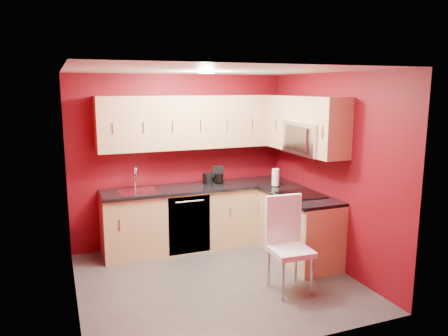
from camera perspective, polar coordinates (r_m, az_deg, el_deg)
floor at (r=5.48m, az=-1.09°, el=-14.48°), size 3.20×3.20×0.00m
ceiling at (r=4.97m, az=-1.19°, el=12.64°), size 3.20×3.20×0.00m
wall_back at (r=6.48m, az=-5.73°, el=1.01°), size 3.20×0.00×3.20m
wall_front at (r=3.75m, az=6.87°, el=-6.06°), size 3.20×0.00×3.20m
wall_left at (r=4.78m, az=-19.45°, el=-2.97°), size 0.00×3.00×3.00m
wall_right at (r=5.82m, az=13.81°, el=-0.34°), size 0.00×3.00×3.00m
base_cabinets_back at (r=6.45m, az=-3.15°, el=-6.46°), size 2.80×0.60×0.87m
base_cabinets_right at (r=6.06m, az=9.76°, el=-7.71°), size 0.60×1.30×0.87m
countertop_back at (r=6.31m, az=-3.15°, el=-2.54°), size 2.80×0.63×0.04m
countertop_right at (r=5.92m, az=9.85°, el=-3.58°), size 0.63×1.27×0.04m
upper_cabinets_back at (r=6.30m, az=-3.63°, el=6.04°), size 2.80×0.35×0.75m
upper_cabinets_right at (r=6.01m, az=10.28°, el=6.26°), size 0.35×1.55×0.75m
microwave at (r=5.81m, az=11.19°, el=3.84°), size 0.42×0.76×0.42m
cooktop at (r=5.88m, az=9.99°, el=-3.43°), size 0.50×0.55×0.01m
sink at (r=6.11m, az=-11.26°, el=-2.66°), size 0.52×0.42×0.35m
dishwasher_front at (r=6.11m, az=-4.53°, el=-7.44°), size 0.60×0.02×0.82m
downlight at (r=5.25m, az=-2.35°, el=12.36°), size 0.20×0.20×0.01m
coffee_maker at (r=6.33m, az=-0.80°, el=-1.05°), size 0.21×0.25×0.27m
napkin_holder at (r=6.44m, az=-1.95°, el=-1.38°), size 0.16×0.16×0.16m
paper_towel at (r=6.32m, az=6.75°, el=-1.25°), size 0.15×0.15×0.25m
dining_chair at (r=5.08m, az=8.68°, el=-10.00°), size 0.46×0.48×1.09m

